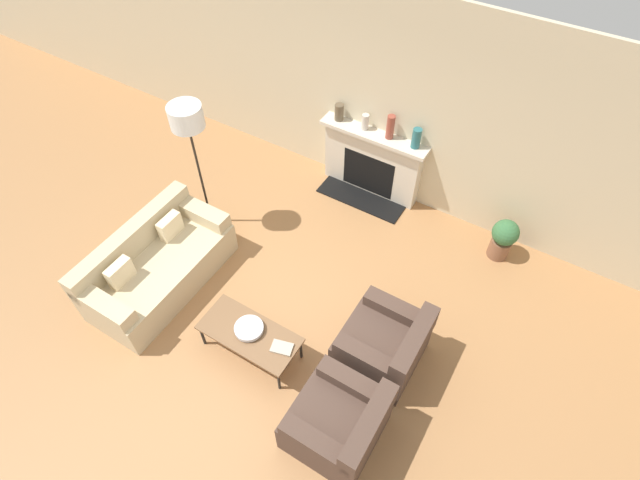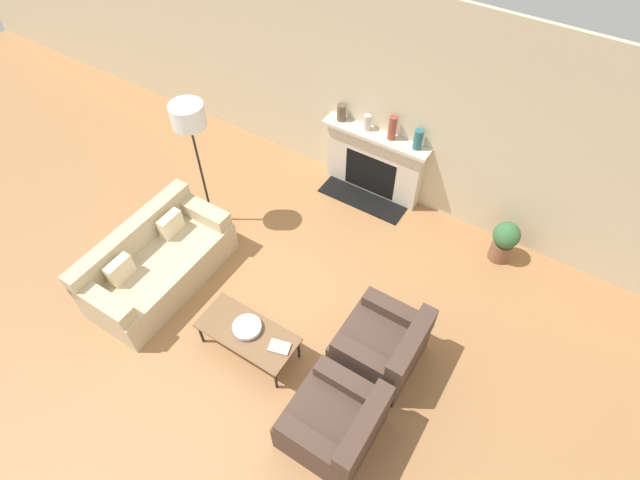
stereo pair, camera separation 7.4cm
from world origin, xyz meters
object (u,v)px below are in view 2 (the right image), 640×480
object	(u,v)px
fireplace	(373,164)
mantel_vase_left	(341,112)
book	(279,347)
armchair_near	(335,423)
mantel_vase_center_left	(367,122)
bowl	(247,327)
coffee_table	(247,333)
armchair_far	(382,346)
potted_plant	(504,240)
mantel_vase_right	(418,139)
floor_lamp	(190,123)
couch	(157,263)
mantel_vase_center_right	(392,128)

from	to	relation	value
fireplace	mantel_vase_left	xyz separation A→B (m)	(-0.56, 0.02, 0.64)
book	mantel_vase_left	xyz separation A→B (m)	(-1.07, 3.04, 0.74)
armchair_near	book	bearing A→B (deg)	-110.99
mantel_vase_center_left	mantel_vase_left	bearing A→B (deg)	180.00
fireplace	book	xyz separation A→B (m)	(0.51, -3.03, -0.10)
bowl	coffee_table	bearing A→B (deg)	-55.83
armchair_near	armchair_far	size ratio (longest dim) A/B	1.00
armchair_far	potted_plant	xyz separation A→B (m)	(0.62, 2.14, 0.04)
mantel_vase_right	book	bearing A→B (deg)	-91.32
mantel_vase_right	armchair_near	bearing A→B (deg)	-76.18
armchair_far	mantel_vase_center_left	xyz separation A→B (m)	(-1.57, 2.40, 0.83)
fireplace	bowl	xyz separation A→B (m)	(0.08, -3.03, -0.07)
mantel_vase_center_left	potted_plant	xyz separation A→B (m)	(2.19, -0.26, -0.79)
fireplace	bowl	world-z (taller)	fireplace
armchair_far	mantel_vase_center_left	bearing A→B (deg)	-146.76
book	floor_lamp	world-z (taller)	floor_lamp
couch	potted_plant	size ratio (longest dim) A/B	3.05
coffee_table	mantel_vase_right	size ratio (longest dim) A/B	4.03
couch	mantel_vase_right	bearing A→B (deg)	-35.24
potted_plant	fireplace	bearing A→B (deg)	173.25
armchair_far	armchair_near	bearing A→B (deg)	-0.00
couch	mantel_vase_right	world-z (taller)	mantel_vase_right
mantel_vase_left	potted_plant	world-z (taller)	mantel_vase_left
armchair_near	mantel_vase_center_left	xyz separation A→B (m)	(-1.57, 3.39, 0.83)
mantel_vase_center_left	potted_plant	distance (m)	2.35
couch	floor_lamp	bearing A→B (deg)	7.10
armchair_near	floor_lamp	xyz separation A→B (m)	(-3.01, 1.64, 1.34)
couch	armchair_near	distance (m)	2.91
coffee_table	floor_lamp	distance (m)	2.51
armchair_near	coffee_table	world-z (taller)	armchair_near
mantel_vase_center_right	mantel_vase_right	distance (m)	0.37
mantel_vase_center_right	mantel_vase_right	size ratio (longest dim) A/B	1.21
armchair_far	floor_lamp	world-z (taller)	floor_lamp
armchair_far	mantel_vase_right	world-z (taller)	mantel_vase_right
armchair_near	mantel_vase_left	distance (m)	4.01
armchair_near	coffee_table	distance (m)	1.35
mantel_vase_left	mantel_vase_right	distance (m)	1.14
coffee_table	potted_plant	xyz separation A→B (m)	(1.94, 2.82, -0.02)
armchair_far	mantel_vase_right	size ratio (longest dim) A/B	3.09
fireplace	coffee_table	bearing A→B (deg)	-88.16
armchair_far	book	xyz separation A→B (m)	(-0.90, -0.65, 0.10)
couch	mantel_vase_center_left	size ratio (longest dim) A/B	8.38
fireplace	coffee_table	size ratio (longest dim) A/B	1.37
armchair_far	mantel_vase_center_right	world-z (taller)	mantel_vase_center_right
mantel_vase_left	potted_plant	xyz separation A→B (m)	(2.59, -0.26, -0.80)
floor_lamp	mantel_vase_center_left	size ratio (longest dim) A/B	8.53
couch	book	xyz separation A→B (m)	(1.96, -0.16, 0.09)
mantel_vase_center_right	armchair_near	bearing A→B (deg)	-70.42
bowl	potted_plant	bearing A→B (deg)	54.98
armchair_near	floor_lamp	size ratio (longest dim) A/B	0.46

